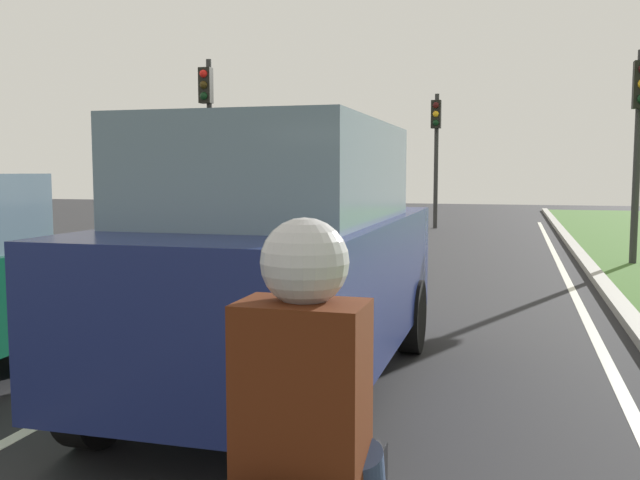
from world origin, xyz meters
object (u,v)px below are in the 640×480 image
(traffic_light_near_right, at_px, (640,120))
(traffic_light_far_median, at_px, (436,137))
(traffic_light_overhead_left, at_px, (208,119))
(car_suv_ahead, at_px, (283,256))
(rider_person, at_px, (305,390))

(traffic_light_near_right, bearing_deg, traffic_light_far_median, 120.03)
(traffic_light_near_right, relative_size, traffic_light_overhead_left, 0.89)
(car_suv_ahead, xyz_separation_m, traffic_light_overhead_left, (-5.82, 11.27, 2.06))
(rider_person, distance_m, traffic_light_near_right, 13.21)
(traffic_light_near_right, bearing_deg, traffic_light_overhead_left, 168.68)
(rider_person, distance_m, traffic_light_far_median, 21.25)
(rider_person, xyz_separation_m, traffic_light_overhead_left, (-7.07, 14.78, 2.04))
(rider_person, bearing_deg, traffic_light_near_right, 77.41)
(car_suv_ahead, distance_m, rider_person, 3.72)
(traffic_light_near_right, height_order, traffic_light_overhead_left, traffic_light_overhead_left)
(traffic_light_overhead_left, bearing_deg, rider_person, -64.44)
(traffic_light_overhead_left, relative_size, traffic_light_far_median, 1.08)
(car_suv_ahead, bearing_deg, traffic_light_near_right, 65.72)
(traffic_light_far_median, bearing_deg, rider_person, -84.94)
(traffic_light_near_right, distance_m, traffic_light_far_median, 9.61)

